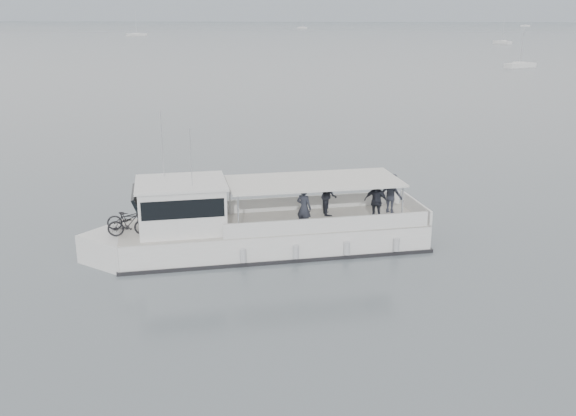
# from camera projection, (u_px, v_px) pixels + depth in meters

# --- Properties ---
(ground) EXTENTS (1400.00, 1400.00, 0.00)m
(ground) POSITION_uv_depth(u_px,v_px,m) (159.00, 238.00, 24.80)
(ground) COLOR slate
(ground) RESTS_ON ground
(headland) EXTENTS (1400.00, 90.00, 28.00)m
(headland) POSITION_uv_depth(u_px,v_px,m) (351.00, 4.00, 552.90)
(headland) COLOR #939EA8
(headland) RESTS_ON ground
(tour_boat) EXTENTS (12.44, 6.24, 5.26)m
(tour_boat) POSITION_uv_depth(u_px,v_px,m) (245.00, 229.00, 23.18)
(tour_boat) COLOR white
(tour_boat) RESTS_ON ground
(moored_fleet) EXTENTS (424.40, 318.61, 10.72)m
(moored_fleet) POSITION_uv_depth(u_px,v_px,m) (237.00, 35.00, 223.96)
(moored_fleet) COLOR white
(moored_fleet) RESTS_ON ground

